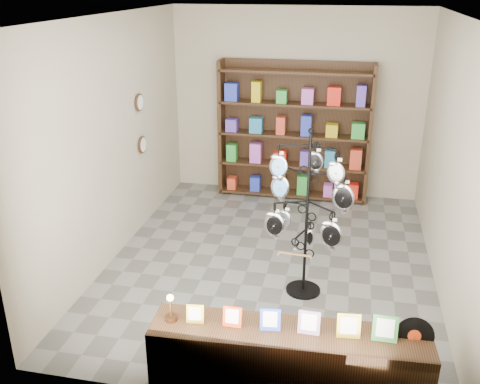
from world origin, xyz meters
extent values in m
plane|color=slate|center=(0.00, 0.00, 0.00)|extent=(5.00, 5.00, 0.00)
plane|color=#B5AA92|center=(0.00, 2.50, 1.50)|extent=(4.00, 0.00, 4.00)
plane|color=#B5AA92|center=(0.00, -2.50, 1.50)|extent=(4.00, 0.00, 4.00)
plane|color=#B5AA92|center=(-2.00, 0.00, 1.50)|extent=(0.00, 5.00, 5.00)
plane|color=#B5AA92|center=(2.00, 0.00, 1.50)|extent=(0.00, 5.00, 5.00)
plane|color=white|center=(0.00, 0.00, 3.00)|extent=(5.00, 5.00, 0.00)
cylinder|color=black|center=(0.48, -0.61, 0.01)|extent=(0.46, 0.46, 0.03)
cylinder|color=black|center=(0.48, -0.61, 0.95)|extent=(0.04, 0.04, 1.90)
sphere|color=black|center=(0.48, -0.61, 1.92)|extent=(0.06, 0.06, 0.06)
ellipsoid|color=silver|center=(0.51, -0.41, 0.60)|extent=(0.10, 0.05, 0.20)
cube|color=#A77745|center=(0.39, -0.87, 0.61)|extent=(0.36, 0.05, 0.04)
cube|color=black|center=(0.49, -2.20, 0.29)|extent=(2.42, 0.61, 0.59)
cube|color=gold|center=(-0.32, -2.24, 0.67)|extent=(0.15, 0.06, 0.17)
cube|color=red|center=(0.00, -2.23, 0.68)|extent=(0.17, 0.06, 0.18)
cube|color=#263FA5|center=(0.33, -2.21, 0.69)|extent=(0.18, 0.07, 0.20)
cube|color=#E54C33|center=(0.65, -2.19, 0.69)|extent=(0.19, 0.07, 0.21)
cube|color=gold|center=(0.98, -2.17, 0.70)|extent=(0.20, 0.07, 0.22)
cube|color=#337233|center=(1.27, -2.16, 0.70)|extent=(0.21, 0.08, 0.23)
cylinder|color=black|center=(1.52, -2.09, 0.62)|extent=(0.33, 0.09, 0.32)
cylinder|color=red|center=(1.52, -2.09, 0.62)|extent=(0.11, 0.04, 0.11)
cylinder|color=#482914|center=(-0.54, -2.25, 0.61)|extent=(0.11, 0.11, 0.04)
cylinder|color=#482914|center=(-0.54, -2.25, 0.71)|extent=(0.02, 0.02, 0.15)
sphere|color=#FFBF59|center=(-0.54, -2.25, 0.82)|extent=(0.06, 0.06, 0.06)
cube|color=black|center=(0.00, 2.44, 1.10)|extent=(2.40, 0.04, 2.20)
cube|color=black|center=(-1.18, 2.28, 1.10)|extent=(0.06, 0.36, 2.20)
cube|color=black|center=(1.18, 2.28, 1.10)|extent=(0.06, 0.36, 2.20)
cube|color=black|center=(0.00, 2.28, 0.05)|extent=(2.36, 0.36, 0.04)
cube|color=black|center=(0.00, 2.28, 0.55)|extent=(2.36, 0.36, 0.03)
cube|color=black|center=(0.00, 2.28, 1.05)|extent=(2.36, 0.36, 0.04)
cube|color=black|center=(0.00, 2.28, 1.55)|extent=(2.36, 0.36, 0.04)
cube|color=black|center=(0.00, 2.28, 2.05)|extent=(2.36, 0.36, 0.04)
cylinder|color=black|center=(-1.97, 0.80, 1.80)|extent=(0.03, 0.24, 0.24)
cylinder|color=black|center=(-1.97, 0.80, 1.20)|extent=(0.03, 0.24, 0.24)
camera|label=1|loc=(0.85, -5.98, 3.38)|focal=40.00mm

